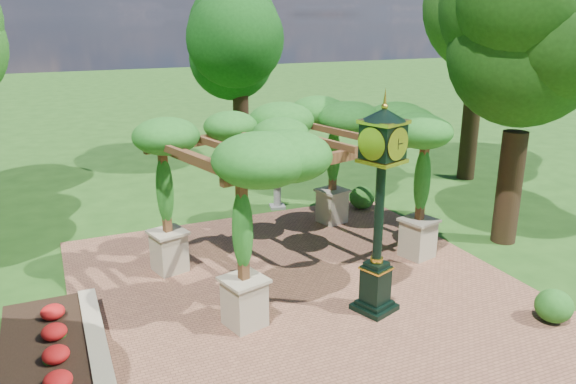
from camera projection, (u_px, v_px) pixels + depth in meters
name	position (u px, v px, depth m)	size (l,w,h in m)	color
ground	(337.00, 328.00, 11.51)	(120.00, 120.00, 0.00)	#1E4714
brick_plaza	(315.00, 305.00, 12.38)	(10.00, 12.00, 0.04)	brown
border_wall	(99.00, 359.00, 10.13)	(0.35, 5.00, 0.40)	#C6B793
flower_bed	(46.00, 372.00, 9.79)	(1.50, 5.00, 0.36)	red
pedestal_clock	(380.00, 194.00, 11.36)	(1.13, 1.13, 4.47)	black
pergola	(298.00, 139.00, 13.44)	(7.17, 5.48, 4.01)	tan
sundial	(277.00, 197.00, 18.54)	(0.57, 0.57, 0.87)	#97988F
shrub_front	(554.00, 306.00, 11.60)	(0.76, 0.76, 0.69)	#215D1A
shrub_mid	(422.00, 238.00, 15.07)	(0.83, 0.83, 0.75)	#224B15
shrub_back	(362.00, 198.00, 18.37)	(0.83, 0.83, 0.75)	#265C1A
tree_north	(239.00, 36.00, 23.22)	(3.51, 3.51, 7.74)	#321D14
tree_east_far	(480.00, 25.00, 20.31)	(4.63, 4.63, 8.41)	#2F2112
tree_east_near	(528.00, 38.00, 14.25)	(3.94, 3.94, 8.13)	#372416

